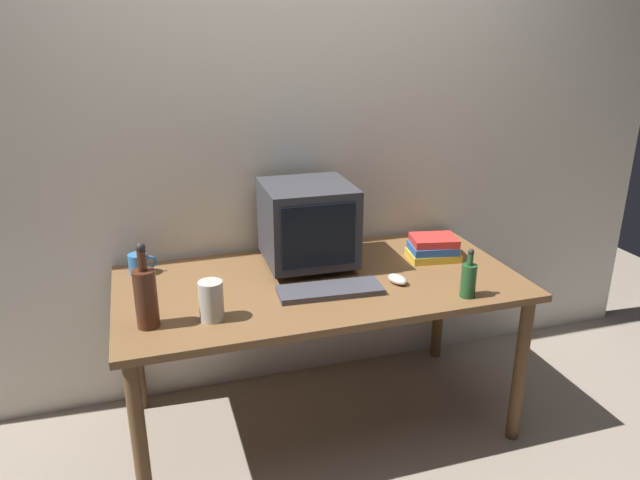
% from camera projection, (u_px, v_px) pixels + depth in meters
% --- Properties ---
extents(ground_plane, '(6.00, 6.00, 0.00)m').
position_uv_depth(ground_plane, '(320.00, 420.00, 2.78)').
color(ground_plane, gray).
extents(back_wall, '(4.00, 0.08, 2.50)m').
position_uv_depth(back_wall, '(289.00, 134.00, 2.78)').
color(back_wall, silver).
rests_on(back_wall, ground).
extents(desk, '(1.68, 0.84, 0.71)m').
position_uv_depth(desk, '(320.00, 296.00, 2.56)').
color(desk, brown).
rests_on(desk, ground).
extents(crt_monitor, '(0.39, 0.40, 0.37)m').
position_uv_depth(crt_monitor, '(307.00, 224.00, 2.63)').
color(crt_monitor, '#333338').
rests_on(crt_monitor, desk).
extents(keyboard, '(0.43, 0.18, 0.02)m').
position_uv_depth(keyboard, '(331.00, 290.00, 2.41)').
color(keyboard, '#3F3F47').
rests_on(keyboard, desk).
extents(computer_mouse, '(0.09, 0.11, 0.04)m').
position_uv_depth(computer_mouse, '(398.00, 279.00, 2.50)').
color(computer_mouse, beige).
rests_on(computer_mouse, desk).
extents(bottle_tall, '(0.08, 0.08, 0.32)m').
position_uv_depth(bottle_tall, '(146.00, 296.00, 2.11)').
color(bottle_tall, '#472314').
rests_on(bottle_tall, desk).
extents(bottle_short, '(0.06, 0.06, 0.20)m').
position_uv_depth(bottle_short, '(469.00, 279.00, 2.36)').
color(bottle_short, '#1E4C23').
rests_on(bottle_short, desk).
extents(book_stack, '(0.24, 0.19, 0.11)m').
position_uv_depth(book_stack, '(433.00, 248.00, 2.74)').
color(book_stack, gold).
rests_on(book_stack, desk).
extents(mug, '(0.12, 0.08, 0.09)m').
position_uv_depth(mug, '(139.00, 264.00, 2.58)').
color(mug, '#3370B2').
rests_on(mug, desk).
extents(metal_canister, '(0.09, 0.09, 0.15)m').
position_uv_depth(metal_canister, '(211.00, 301.00, 2.18)').
color(metal_canister, '#B7B2A8').
rests_on(metal_canister, desk).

